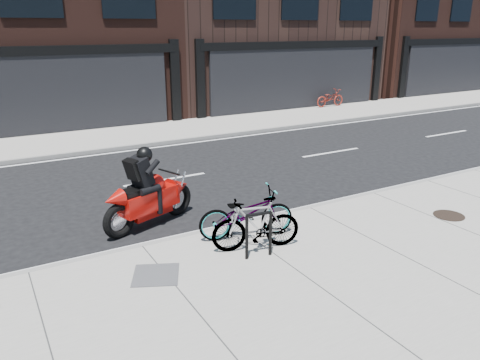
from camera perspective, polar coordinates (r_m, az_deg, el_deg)
ground at (r=11.55m, az=-5.49°, el=-2.64°), size 120.00×120.00×0.00m
sidewalk_near at (r=7.69m, az=10.61°, el=-13.70°), size 60.00×6.00×0.13m
sidewalk_far at (r=18.61m, az=-15.49°, el=5.01°), size 60.00×3.50×0.13m
bike_rack at (r=8.36m, az=2.30°, el=-6.24°), size 0.51×0.13×0.86m
bicycle_front at (r=9.14m, az=0.78°, el=-4.07°), size 2.00×1.11×1.00m
bicycle_rear at (r=8.66m, az=1.97°, el=-5.36°), size 1.74×0.91×1.01m
motorcycle at (r=10.16m, az=-10.58°, el=-1.52°), size 2.27×1.11×1.77m
bicycle_far at (r=25.12m, az=10.92°, el=9.79°), size 1.69×0.60×0.89m
manhole_cover at (r=11.30m, az=24.12°, el=-3.97°), size 0.88×0.88×0.02m
utility_grate at (r=8.10m, az=-10.22°, el=-11.30°), size 0.99×0.99×0.02m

